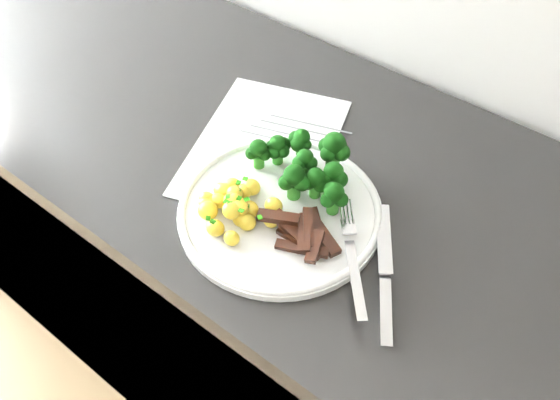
{
  "coord_description": "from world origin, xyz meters",
  "views": [
    {
      "loc": [
        0.28,
        1.17,
        1.5
      ],
      "look_at": [
        -0.05,
        1.59,
        0.9
      ],
      "focal_mm": 36.85,
      "sensor_mm": 36.0,
      "label": 1
    }
  ],
  "objects_px": {
    "counter": "(350,348)",
    "knife": "(385,287)",
    "recipe_paper": "(265,145)",
    "potatoes": "(234,205)",
    "beef_strips": "(304,234)",
    "broccoli": "(309,164)",
    "fork": "(353,261)",
    "plate": "(280,210)"
  },
  "relations": [
    {
      "from": "counter",
      "to": "fork",
      "type": "height_order",
      "value": "fork"
    },
    {
      "from": "knife",
      "to": "potatoes",
      "type": "bearing_deg",
      "value": -174.46
    },
    {
      "from": "counter",
      "to": "potatoes",
      "type": "relative_size",
      "value": 19.55
    },
    {
      "from": "recipe_paper",
      "to": "potatoes",
      "type": "distance_m",
      "value": 0.15
    },
    {
      "from": "recipe_paper",
      "to": "plate",
      "type": "relative_size",
      "value": 1.2
    },
    {
      "from": "counter",
      "to": "plate",
      "type": "bearing_deg",
      "value": -137.62
    },
    {
      "from": "broccoli",
      "to": "fork",
      "type": "bearing_deg",
      "value": -32.67
    },
    {
      "from": "recipe_paper",
      "to": "fork",
      "type": "height_order",
      "value": "fork"
    },
    {
      "from": "recipe_paper",
      "to": "beef_strips",
      "type": "bearing_deg",
      "value": -35.83
    },
    {
      "from": "plate",
      "to": "fork",
      "type": "xyz_separation_m",
      "value": [
        0.13,
        -0.02,
        0.01
      ]
    },
    {
      "from": "broccoli",
      "to": "knife",
      "type": "distance_m",
      "value": 0.21
    },
    {
      "from": "beef_strips",
      "to": "fork",
      "type": "height_order",
      "value": "beef_strips"
    },
    {
      "from": "knife",
      "to": "broccoli",
      "type": "bearing_deg",
      "value": 154.37
    },
    {
      "from": "fork",
      "to": "plate",
      "type": "bearing_deg",
      "value": 172.68
    },
    {
      "from": "recipe_paper",
      "to": "potatoes",
      "type": "height_order",
      "value": "potatoes"
    },
    {
      "from": "broccoli",
      "to": "potatoes",
      "type": "xyz_separation_m",
      "value": [
        -0.05,
        -0.11,
        -0.02
      ]
    },
    {
      "from": "broccoli",
      "to": "counter",
      "type": "bearing_deg",
      "value": 14.75
    },
    {
      "from": "counter",
      "to": "knife",
      "type": "distance_m",
      "value": 0.47
    },
    {
      "from": "broccoli",
      "to": "fork",
      "type": "distance_m",
      "value": 0.16
    },
    {
      "from": "recipe_paper",
      "to": "beef_strips",
      "type": "height_order",
      "value": "beef_strips"
    },
    {
      "from": "recipe_paper",
      "to": "knife",
      "type": "distance_m",
      "value": 0.31
    },
    {
      "from": "recipe_paper",
      "to": "beef_strips",
      "type": "relative_size",
      "value": 2.79
    },
    {
      "from": "counter",
      "to": "knife",
      "type": "relative_size",
      "value": 12.07
    },
    {
      "from": "beef_strips",
      "to": "potatoes",
      "type": "bearing_deg",
      "value": -168.69
    },
    {
      "from": "potatoes",
      "to": "plate",
      "type": "bearing_deg",
      "value": 42.37
    },
    {
      "from": "knife",
      "to": "plate",
      "type": "bearing_deg",
      "value": 173.66
    },
    {
      "from": "plate",
      "to": "potatoes",
      "type": "distance_m",
      "value": 0.07
    },
    {
      "from": "knife",
      "to": "recipe_paper",
      "type": "bearing_deg",
      "value": 158.08
    },
    {
      "from": "knife",
      "to": "beef_strips",
      "type": "bearing_deg",
      "value": -179.35
    },
    {
      "from": "counter",
      "to": "beef_strips",
      "type": "height_order",
      "value": "beef_strips"
    },
    {
      "from": "broccoli",
      "to": "fork",
      "type": "xyz_separation_m",
      "value": [
        0.13,
        -0.08,
        -0.03
      ]
    },
    {
      "from": "recipe_paper",
      "to": "knife",
      "type": "height_order",
      "value": "knife"
    },
    {
      "from": "recipe_paper",
      "to": "potatoes",
      "type": "bearing_deg",
      "value": -67.28
    },
    {
      "from": "beef_strips",
      "to": "counter",
      "type": "bearing_deg",
      "value": 68.58
    },
    {
      "from": "knife",
      "to": "fork",
      "type": "bearing_deg",
      "value": 176.17
    },
    {
      "from": "recipe_paper",
      "to": "beef_strips",
      "type": "distance_m",
      "value": 0.2
    },
    {
      "from": "counter",
      "to": "plate",
      "type": "xyz_separation_m",
      "value": [
        -0.1,
        -0.09,
        0.44
      ]
    },
    {
      "from": "counter",
      "to": "broccoli",
      "type": "bearing_deg",
      "value": -165.25
    },
    {
      "from": "counter",
      "to": "recipe_paper",
      "type": "height_order",
      "value": "recipe_paper"
    },
    {
      "from": "beef_strips",
      "to": "fork",
      "type": "bearing_deg",
      "value": 3.75
    },
    {
      "from": "broccoli",
      "to": "knife",
      "type": "xyz_separation_m",
      "value": [
        0.18,
        -0.09,
        -0.04
      ]
    },
    {
      "from": "counter",
      "to": "fork",
      "type": "bearing_deg",
      "value": -75.57
    }
  ]
}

